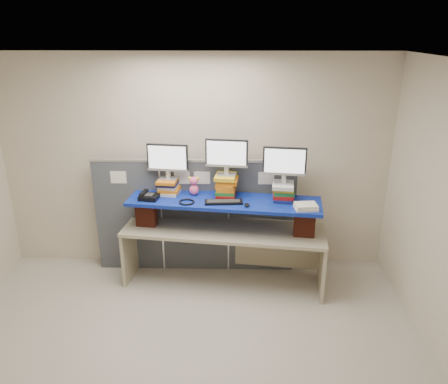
{
  "coord_description": "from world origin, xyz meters",
  "views": [
    {
      "loc": [
        0.48,
        -3.39,
        3.06
      ],
      "look_at": [
        0.38,
        1.45,
        1.23
      ],
      "focal_mm": 35.0,
      "sensor_mm": 36.0,
      "label": 1
    }
  ],
  "objects_px": {
    "monitor_right": "(285,163)",
    "monitor_left": "(168,159)",
    "desk": "(224,239)",
    "keyboard": "(224,202)",
    "desk_phone": "(148,196)",
    "monitor_center": "(227,155)",
    "blue_board": "(224,201)"
  },
  "relations": [
    {
      "from": "monitor_center",
      "to": "desk",
      "type": "bearing_deg",
      "value": -96.2
    },
    {
      "from": "blue_board",
      "to": "monitor_center",
      "type": "relative_size",
      "value": 4.56
    },
    {
      "from": "monitor_center",
      "to": "desk_phone",
      "type": "bearing_deg",
      "value": -165.97
    },
    {
      "from": "keyboard",
      "to": "desk",
      "type": "bearing_deg",
      "value": 84.72
    },
    {
      "from": "monitor_center",
      "to": "keyboard",
      "type": "height_order",
      "value": "monitor_center"
    },
    {
      "from": "blue_board",
      "to": "monitor_center",
      "type": "height_order",
      "value": "monitor_center"
    },
    {
      "from": "keyboard",
      "to": "desk_phone",
      "type": "relative_size",
      "value": 1.84
    },
    {
      "from": "monitor_left",
      "to": "monitor_right",
      "type": "relative_size",
      "value": 1.0
    },
    {
      "from": "desk",
      "to": "desk_phone",
      "type": "distance_m",
      "value": 1.07
    },
    {
      "from": "monitor_center",
      "to": "blue_board",
      "type": "bearing_deg",
      "value": -96.2
    },
    {
      "from": "desk",
      "to": "desk_phone",
      "type": "height_order",
      "value": "desk_phone"
    },
    {
      "from": "monitor_left",
      "to": "keyboard",
      "type": "xyz_separation_m",
      "value": [
        0.68,
        -0.31,
        -0.42
      ]
    },
    {
      "from": "desk",
      "to": "monitor_center",
      "type": "height_order",
      "value": "monitor_center"
    },
    {
      "from": "monitor_right",
      "to": "monitor_left",
      "type": "bearing_deg",
      "value": 180.0
    },
    {
      "from": "monitor_left",
      "to": "desk_phone",
      "type": "distance_m",
      "value": 0.5
    },
    {
      "from": "desk",
      "to": "blue_board",
      "type": "xyz_separation_m",
      "value": [
        0.0,
        0.0,
        0.51
      ]
    },
    {
      "from": "monitor_center",
      "to": "keyboard",
      "type": "xyz_separation_m",
      "value": [
        -0.03,
        -0.22,
        -0.51
      ]
    },
    {
      "from": "monitor_right",
      "to": "keyboard",
      "type": "distance_m",
      "value": 0.84
    },
    {
      "from": "monitor_center",
      "to": "monitor_right",
      "type": "relative_size",
      "value": 1.0
    },
    {
      "from": "monitor_left",
      "to": "desk_phone",
      "type": "height_order",
      "value": "monitor_left"
    },
    {
      "from": "blue_board",
      "to": "monitor_left",
      "type": "bearing_deg",
      "value": 170.5
    },
    {
      "from": "monitor_center",
      "to": "desk_phone",
      "type": "distance_m",
      "value": 1.06
    },
    {
      "from": "desk",
      "to": "desk_phone",
      "type": "relative_size",
      "value": 10.31
    },
    {
      "from": "monitor_left",
      "to": "keyboard",
      "type": "relative_size",
      "value": 1.12
    },
    {
      "from": "blue_board",
      "to": "desk_phone",
      "type": "height_order",
      "value": "desk_phone"
    },
    {
      "from": "monitor_right",
      "to": "keyboard",
      "type": "relative_size",
      "value": 1.12
    },
    {
      "from": "keyboard",
      "to": "monitor_right",
      "type": "bearing_deg",
      "value": 6.35
    },
    {
      "from": "desk",
      "to": "monitor_center",
      "type": "xyz_separation_m",
      "value": [
        0.03,
        0.12,
        1.05
      ]
    },
    {
      "from": "desk",
      "to": "monitor_left",
      "type": "distance_m",
      "value": 1.2
    },
    {
      "from": "desk_phone",
      "to": "desk",
      "type": "bearing_deg",
      "value": 8.42
    },
    {
      "from": "monitor_right",
      "to": "keyboard",
      "type": "xyz_separation_m",
      "value": [
        -0.71,
        -0.13,
        -0.44
      ]
    },
    {
      "from": "monitor_center",
      "to": "keyboard",
      "type": "relative_size",
      "value": 1.12
    }
  ]
}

